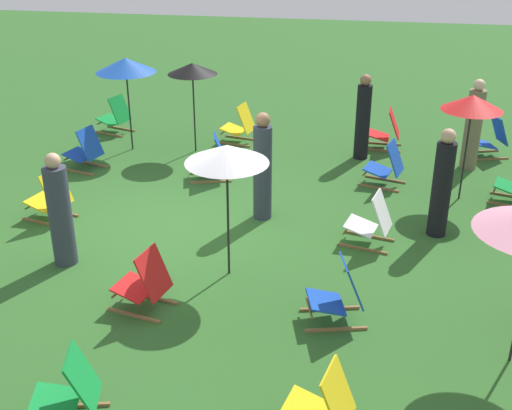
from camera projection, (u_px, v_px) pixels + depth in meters
The scene contains 23 objects.
ground_plane at pixel (181, 228), 10.27m from camera, with size 40.00×40.00×0.00m, color #2D6026.
deckchair_0 at pixel (85, 151), 12.34m from camera, with size 0.65×0.86×0.83m.
deckchair_1 at pixel (491, 138), 12.99m from camera, with size 0.68×0.87×0.83m.
deckchair_4 at pixel (386, 166), 11.65m from camera, with size 0.67×0.86×0.83m.
deckchair_5 at pixel (50, 198), 10.41m from camera, with size 0.65×0.85×0.83m.
deckchair_7 at pixel (70, 393), 6.30m from camera, with size 0.65×0.85×0.83m.
deckchair_8 at pixel (371, 222), 9.63m from camera, with size 0.63×0.85×0.83m.
deckchair_9 at pixel (115, 116), 14.31m from camera, with size 0.68×0.87×0.83m.
deckchair_10 at pixel (386, 131), 13.40m from camera, with size 0.51×0.78×0.83m.
deckchair_11 at pixel (339, 294), 7.87m from camera, with size 0.65×0.86×0.83m.
deckchair_12 at pixel (322, 408), 6.12m from camera, with size 0.63×0.85×0.83m.
deckchair_13 at pixel (240, 126), 13.73m from camera, with size 0.62×0.84×0.83m.
deckchair_14 at pixel (213, 159), 11.95m from camera, with size 0.66×0.86×0.83m.
deckchair_15 at pixel (145, 283), 8.10m from camera, with size 0.63×0.85×0.83m.
umbrella_0 at pixel (126, 65), 12.76m from camera, with size 1.19×1.19×1.89m.
umbrella_1 at pixel (227, 154), 8.28m from camera, with size 1.09×1.09×1.88m.
umbrella_2 at pixel (192, 69), 12.68m from camera, with size 0.98×0.98×1.82m.
umbrella_4 at pixel (473, 103), 10.55m from camera, with size 1.00×1.00×1.84m.
person_0 at pixel (363, 119), 12.71m from camera, with size 0.36×0.36×1.69m.
person_1 at pixel (60, 213), 8.97m from camera, with size 0.44×0.44×1.66m.
person_2 at pixel (473, 127), 12.23m from camera, with size 0.44×0.44×1.73m.
person_3 at pixel (263, 169), 10.27m from camera, with size 0.33×0.33×1.76m.
person_4 at pixel (442, 186), 9.74m from camera, with size 0.32×0.32×1.71m.
Camera 1 is at (8.78, 2.78, 4.70)m, focal length 45.78 mm.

